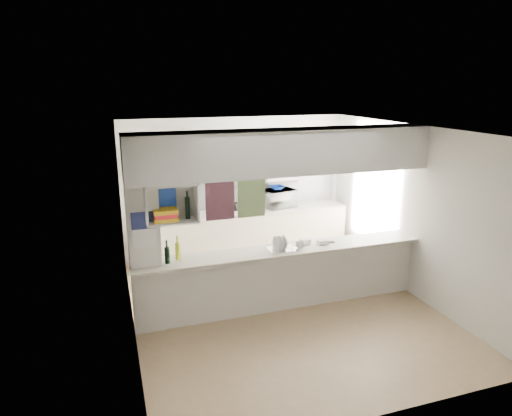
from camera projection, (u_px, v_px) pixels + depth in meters
name	position (u px, v px, depth m)	size (l,w,h in m)	color
floor	(282.00, 308.00, 6.69)	(4.80, 4.80, 0.00)	#9E805B
ceiling	(285.00, 129.00, 6.00)	(4.80, 4.80, 0.00)	white
wall_back	(236.00, 187.00, 8.54)	(4.20, 4.20, 0.00)	silver
wall_left	(128.00, 239.00, 5.71)	(4.80, 4.80, 0.00)	silver
wall_right	(411.00, 211.00, 6.98)	(4.80, 4.80, 0.00)	silver
servery_partition	(272.00, 199.00, 6.20)	(4.20, 0.50, 2.60)	silver
cubby_shelf	(170.00, 205.00, 5.70)	(0.65, 0.35, 0.50)	white
kitchen_run	(249.00, 214.00, 8.48)	(3.60, 0.63, 2.24)	beige
microwave	(279.00, 198.00, 8.58)	(0.60, 0.41, 0.33)	white
bowl	(277.00, 188.00, 8.55)	(0.28, 0.28, 0.07)	navy
dish_rack	(282.00, 244.00, 6.39)	(0.41, 0.32, 0.22)	silver
cup	(300.00, 245.00, 6.43)	(0.13, 0.13, 0.10)	white
wine_bottles	(173.00, 253.00, 5.97)	(0.22, 0.15, 0.33)	black
plastic_tubs	(313.00, 241.00, 6.65)	(0.50, 0.23, 0.08)	silver
utensil_jar	(236.00, 207.00, 8.37)	(0.11, 0.11, 0.15)	black
knife_block	(217.00, 207.00, 8.29)	(0.09, 0.07, 0.19)	#56301D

